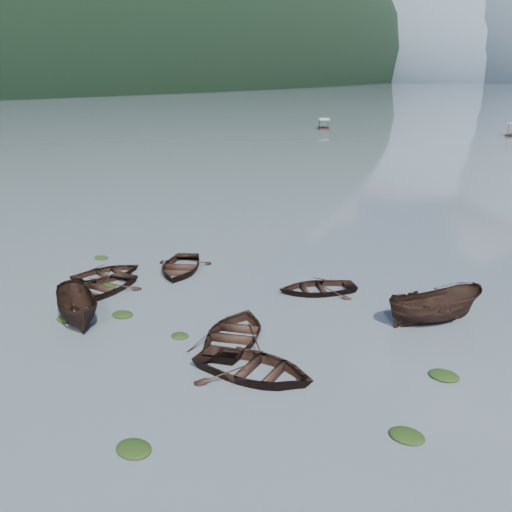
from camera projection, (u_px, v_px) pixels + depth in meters
The scene contains 19 objects.
ground_plane at pixel (70, 387), 21.33m from camera, with size 2400.00×2400.00×0.00m, color #4F5A63.
haze_mtn_a at pixel (457, 80), 862.03m from camera, with size 520.00×520.00×280.00m, color #475666.
rowboat_0 at pixel (99, 293), 30.39m from camera, with size 3.33×4.66×0.96m, color black.
rowboat_1 at pixel (108, 277), 32.78m from camera, with size 2.89×4.05×0.84m, color black.
rowboat_2 at pixel (79, 322), 26.88m from camera, with size 1.73×4.59×1.77m, color black.
rowboat_3 at pixel (236, 340), 25.08m from camera, with size 3.49×4.89×1.01m, color black.
rowboat_4 at pixel (254, 376), 22.11m from camera, with size 3.53×4.94×1.02m, color black.
rowboat_6 at pixel (180, 271), 33.69m from camera, with size 3.35×4.69×0.97m, color black.
rowboat_7 at pixel (317, 292), 30.54m from camera, with size 3.00×4.19×0.87m, color black.
rowboat_8 at pixel (433, 322), 26.83m from camera, with size 1.83×4.87×1.88m, color black.
weed_clump_0 at pixel (67, 320), 27.10m from camera, with size 1.11×0.91×0.24m, color black.
weed_clump_1 at pixel (109, 287), 31.24m from camera, with size 0.96×0.77×0.21m, color black.
weed_clump_2 at pixel (134, 451), 17.72m from camera, with size 1.23×0.98×0.27m, color black.
weed_clump_3 at pixel (180, 337), 25.37m from camera, with size 0.85×0.72×0.19m, color black.
weed_clump_4 at pixel (407, 437), 18.37m from camera, with size 1.18×0.94×0.24m, color black.
weed_clump_5 at pixel (101, 258), 36.05m from camera, with size 0.98×0.79×0.21m, color black.
weed_clump_6 at pixel (123, 316), 27.57m from camera, with size 1.09×0.91×0.23m, color black.
weed_clump_7 at pixel (444, 377), 22.01m from camera, with size 1.18×0.95×0.26m, color black.
pontoon_left at pixel (324, 129), 118.31m from camera, with size 2.15×5.15×1.97m, color black, non-canonical shape.
Camera 1 is at (16.61, -11.23, 11.22)m, focal length 40.00 mm.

